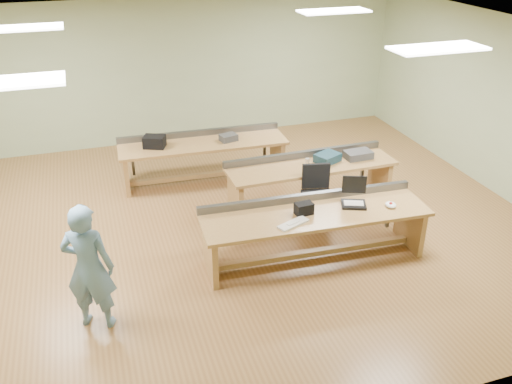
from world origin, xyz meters
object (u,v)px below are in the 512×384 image
(parts_bin_grey, at_px, (358,155))
(task_chair, at_px, (317,204))
(camera_bag, at_px, (304,209))
(workbench_mid, at_px, (310,174))
(workbench_back, at_px, (203,151))
(workbench_front, at_px, (314,223))
(laptop_base, at_px, (354,204))
(mug, at_px, (326,161))
(drinks_can, at_px, (307,162))
(parts_bin_teal, at_px, (328,158))
(person, at_px, (89,267))

(parts_bin_grey, bearing_deg, task_chair, -147.85)
(camera_bag, bearing_deg, task_chair, 50.28)
(workbench_mid, xyz_separation_m, workbench_back, (-1.49, 1.51, 0.00))
(workbench_front, xyz_separation_m, workbench_back, (-0.91, 3.02, -0.00))
(laptop_base, distance_m, task_chair, 0.97)
(camera_bag, bearing_deg, workbench_front, -2.97)
(workbench_front, xyz_separation_m, mug, (0.84, 1.47, 0.23))
(workbench_front, bearing_deg, parts_bin_grey, 49.03)
(workbench_back, height_order, task_chair, task_chair)
(laptop_base, relative_size, drinks_can, 2.60)
(workbench_front, relative_size, laptop_base, 9.52)
(parts_bin_teal, bearing_deg, parts_bin_grey, -2.46)
(person, bearing_deg, task_chair, -137.15)
(camera_bag, xyz_separation_m, mug, (1.02, 1.48, -0.04))
(laptop_base, relative_size, parts_bin_grey, 0.75)
(workbench_back, relative_size, drinks_can, 23.40)
(workbench_mid, distance_m, mug, 0.36)
(person, height_order, mug, person)
(laptop_base, bearing_deg, workbench_front, -158.59)
(camera_bag, bearing_deg, person, -175.01)
(workbench_front, xyz_separation_m, parts_bin_teal, (0.89, 1.52, 0.26))
(workbench_back, bearing_deg, task_chair, -55.93)
(workbench_mid, distance_m, camera_bag, 1.72)
(laptop_base, bearing_deg, workbench_mid, 112.38)
(workbench_mid, bearing_deg, mug, -10.03)
(mug, bearing_deg, workbench_front, -119.88)
(workbench_back, relative_size, camera_bag, 12.55)
(workbench_mid, xyz_separation_m, laptop_base, (0.01, -1.52, 0.21))
(person, xyz_separation_m, parts_bin_grey, (4.50, 2.01, -0.01))
(camera_bag, relative_size, task_chair, 0.25)
(workbench_front, height_order, workbench_back, same)
(camera_bag, height_order, task_chair, task_chair)
(person, relative_size, laptop_base, 4.81)
(laptop_base, xyz_separation_m, drinks_can, (-0.10, 1.47, 0.05))
(person, relative_size, mug, 14.75)
(workbench_mid, relative_size, task_chair, 2.92)
(workbench_back, bearing_deg, workbench_mid, -42.98)
(laptop_base, xyz_separation_m, parts_bin_grey, (0.85, 1.50, 0.04))
(workbench_back, xyz_separation_m, laptop_base, (1.50, -3.03, 0.21))
(person, xyz_separation_m, camera_bag, (2.89, 0.51, 0.01))
(parts_bin_teal, bearing_deg, mug, -130.03)
(parts_bin_grey, distance_m, drinks_can, 0.95)
(laptop_base, distance_m, camera_bag, 0.77)
(workbench_front, xyz_separation_m, task_chair, (0.43, 0.86, -0.21))
(laptop_base, relative_size, camera_bag, 1.39)
(workbench_front, distance_m, workbench_back, 3.15)
(laptop_base, bearing_deg, camera_bag, -158.04)
(person, distance_m, mug, 4.38)
(person, xyz_separation_m, parts_bin_teal, (3.94, 2.03, -0.00))
(workbench_back, distance_m, camera_bag, 3.13)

